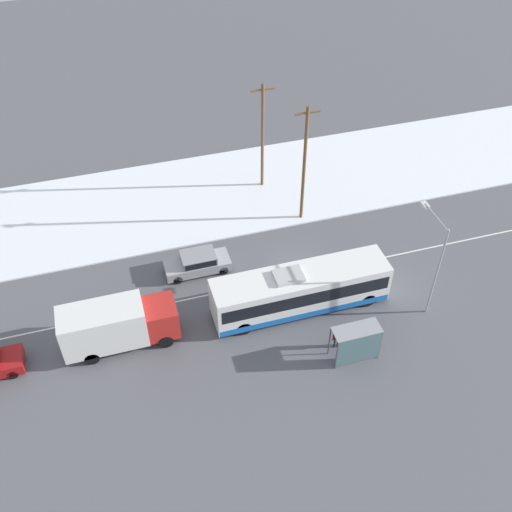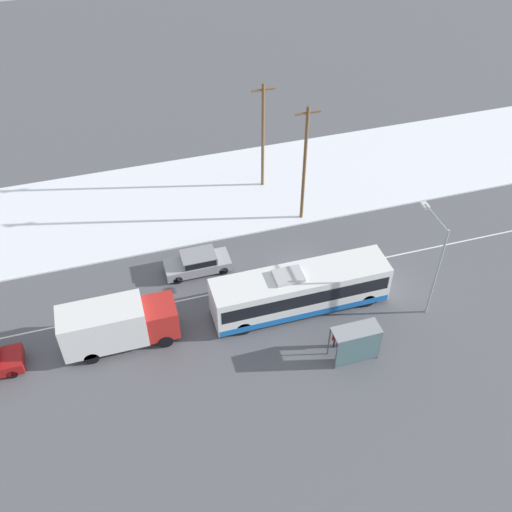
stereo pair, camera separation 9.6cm
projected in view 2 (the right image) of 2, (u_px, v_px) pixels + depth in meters
ground_plane at (300, 275)px, 40.93m from camera, size 120.00×120.00×0.00m
snow_lot at (256, 186)px, 48.42m from camera, size 80.00×11.08×0.12m
lane_marking_center at (300, 275)px, 40.93m from camera, size 60.00×0.12×0.00m
city_bus at (300, 290)px, 37.76m from camera, size 11.32×2.57×3.15m
box_truck at (116, 324)px, 35.42m from camera, size 6.85×2.30×3.15m
sedan_car at (198, 262)px, 40.74m from camera, size 4.47×1.80×1.48m
pedestrian_at_stop at (337, 336)px, 35.71m from camera, size 0.58×0.26×1.60m
bus_shelter at (357, 341)px, 34.53m from camera, size 2.82×1.20×2.40m
streetlamp at (434, 254)px, 35.93m from camera, size 0.36×3.05×6.86m
utility_pole_roadside at (305, 164)px, 42.22m from camera, size 1.80×0.24×9.41m
utility_pole_snowlot at (263, 136)px, 45.49m from camera, size 1.80×0.24×8.91m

